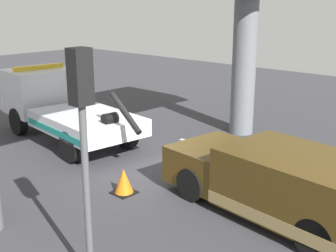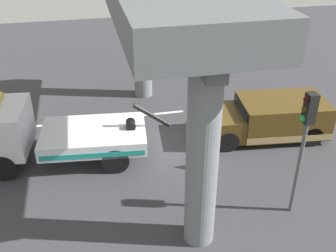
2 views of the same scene
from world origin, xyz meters
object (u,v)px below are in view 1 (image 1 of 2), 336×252
(traffic_light_near, at_px, (82,117))
(traffic_cone_orange, at_px, (124,182))
(towed_van_green, at_px, (279,183))
(tow_truck_white, at_px, (58,104))

(traffic_light_near, bearing_deg, traffic_cone_orange, -50.91)
(towed_van_green, height_order, traffic_cone_orange, towed_van_green)
(towed_van_green, bearing_deg, traffic_cone_orange, 25.28)
(tow_truck_white, distance_m, traffic_cone_orange, 5.80)
(towed_van_green, distance_m, traffic_cone_orange, 3.88)
(tow_truck_white, xyz_separation_m, traffic_cone_orange, (-5.46, 1.73, -0.88))
(traffic_cone_orange, bearing_deg, traffic_light_near, 129.09)
(traffic_light_near, distance_m, traffic_cone_orange, 4.53)
(towed_van_green, relative_size, traffic_light_near, 1.32)
(traffic_light_near, height_order, traffic_cone_orange, traffic_light_near)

